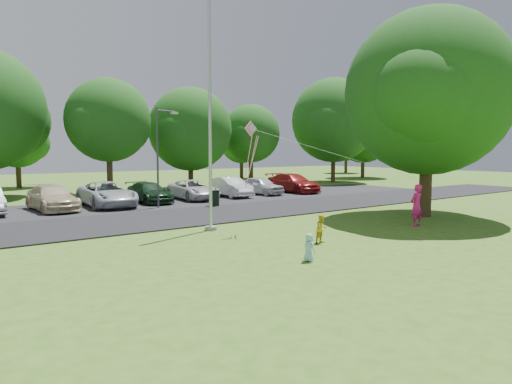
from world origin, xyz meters
TOP-DOWN VIEW (x-y plane):
  - ground at (0.00, 0.00)m, footprint 120.00×120.00m
  - park_road at (0.00, 9.00)m, footprint 60.00×6.00m
  - parking_strip at (0.00, 15.50)m, footprint 42.00×7.00m
  - flagpole at (-3.50, 5.00)m, footprint 0.50×0.50m
  - street_lamp at (-1.98, 13.06)m, footprint 1.59×0.58m
  - trash_can at (0.83, 11.76)m, footprint 0.62×0.62m
  - big_tree at (7.22, 1.85)m, footprint 8.97×8.23m
  - tree_row at (1.59, 24.23)m, footprint 64.35×11.94m
  - horizon_trees at (4.06, 33.88)m, footprint 77.46×7.20m
  - parked_cars at (-0.06, 15.53)m, footprint 22.85×5.55m
  - woman at (4.34, 0.43)m, footprint 0.68×0.45m
  - child_yellow at (-1.69, 0.27)m, footprint 0.54×0.44m
  - child_blue at (-3.96, -1.47)m, footprint 0.28×0.43m
  - kite at (-2.33, 3.41)m, footprint 7.16×3.34m

SIDE VIEW (x-z plane):
  - ground at x=0.00m, z-range 0.00..0.00m
  - park_road at x=0.00m, z-range 0.00..0.06m
  - parking_strip at x=0.00m, z-range 0.00..0.06m
  - child_blue at x=-3.96m, z-range 0.00..0.86m
  - trash_can at x=0.83m, z-range 0.00..0.98m
  - child_yellow at x=-1.69m, z-range 0.00..1.04m
  - parked_cars at x=-0.06m, z-range 0.02..1.48m
  - woman at x=4.34m, z-range 0.00..1.86m
  - street_lamp at x=-1.98m, z-range 0.58..6.36m
  - kite at x=-2.33m, z-range 2.40..5.11m
  - flagpole at x=-3.50m, z-range -0.83..9.17m
  - horizon_trees at x=4.06m, z-range 0.79..7.81m
  - tree_row at x=1.59m, z-range 0.27..11.15m
  - big_tree at x=7.22m, z-range 0.87..11.22m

